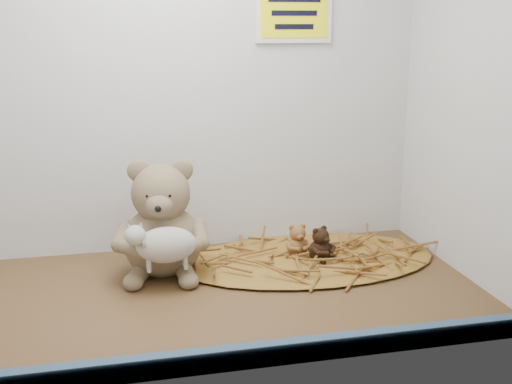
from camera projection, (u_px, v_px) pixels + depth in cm
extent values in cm
cube|color=#493419|center=(186.00, 297.00, 127.84)|extent=(120.00, 60.00, 0.40)
cube|color=silver|center=(164.00, 59.00, 144.57)|extent=(120.00, 0.40, 90.00)
cube|color=silver|center=(476.00, 63.00, 129.22)|extent=(0.40, 60.00, 90.00)
cube|color=#364F68|center=(208.00, 360.00, 100.24)|extent=(119.28, 2.20, 3.60)
ellipsoid|color=olive|center=(308.00, 258.00, 146.84)|extent=(59.73, 34.68, 1.16)
cube|color=yellow|center=(294.00, 13.00, 147.90)|extent=(16.00, 1.20, 11.00)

